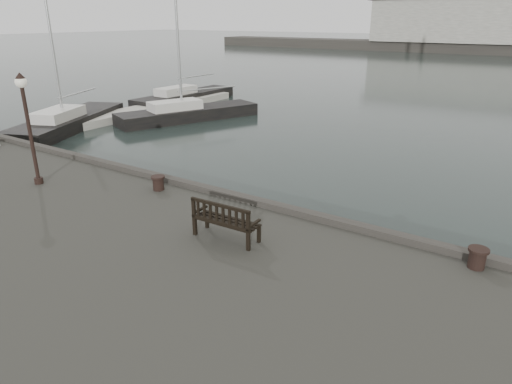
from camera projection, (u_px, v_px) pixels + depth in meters
ground at (297, 262)px, 13.25m from camera, size 400.00×400.00×0.00m
pontoon at (112, 117)px, 31.29m from camera, size 2.00×24.00×0.50m
bench at (226, 227)px, 11.08m from camera, size 1.70×0.64×0.97m
bollard_left at (158, 183)px, 14.29m from camera, size 0.50×0.50×0.45m
bollard_right at (477, 258)px, 9.82m from camera, size 0.55×0.55×0.46m
lamp_post at (27, 114)px, 14.11m from camera, size 0.36×0.36×3.55m
yacht_a at (69, 124)px, 29.20m from camera, size 6.60×10.39×13.83m
yacht_b at (185, 99)px, 38.10m from camera, size 2.39×10.26×13.48m
yacht_c at (189, 116)px, 31.62m from camera, size 5.96×10.10×13.32m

